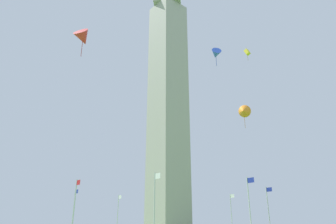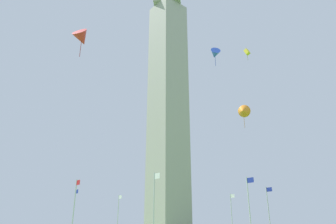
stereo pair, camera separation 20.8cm
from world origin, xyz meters
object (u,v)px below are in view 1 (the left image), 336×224
flagpole_se (175,213)px  flagpole_sw (74,210)px  flagpole_w (75,206)px  flagpole_ne (269,209)px  flagpole_nw (155,203)px  kite_orange_delta (244,111)px  kite_red_delta (83,38)px  obelisk_monument (168,92)px  kite_yellow_box (247,52)px  kite_blue_delta (216,54)px  flagpole_e (231,212)px  flagpole_n (250,205)px  flagpole_s (118,212)px

flagpole_se → flagpole_sw: bearing=-90.0°
flagpole_sw → flagpole_w: bearing=-22.5°
flagpole_ne → flagpole_nw: size_ratio=1.00×
flagpole_se → kite_orange_delta: 35.07m
flagpole_nw → flagpole_ne: bearing=90.0°
kite_orange_delta → kite_red_delta: bearing=-91.4°
flagpole_nw → kite_red_delta: bearing=-62.6°
flagpole_w → kite_red_delta: (18.15, -8.47, 12.77)m
obelisk_monument → kite_yellow_box: 16.25m
obelisk_monument → flagpole_nw: 26.52m
kite_blue_delta → kite_red_delta: bearing=-107.2°
kite_orange_delta → flagpole_e: bearing=134.3°
flagpole_n → flagpole_s: size_ratio=1.00×
flagpole_se → kite_blue_delta: (33.40, -23.11, 14.25)m
flagpole_n → flagpole_nw: same height
flagpole_e → flagpole_nw: same height
flagpole_s → kite_yellow_box: size_ratio=3.60×
flagpole_nw → kite_orange_delta: 15.57m
flagpole_ne → flagpole_w: size_ratio=1.00×
flagpole_s → kite_yellow_box: bearing=6.7°
flagpole_e → flagpole_nw: (11.32, -27.33, 0.00)m
flagpole_se → flagpole_sw: 22.64m
flagpole_w → kite_orange_delta: size_ratio=2.42×
flagpole_ne → flagpole_e: 12.25m
flagpole_n → flagpole_ne: same height
flagpole_s → kite_yellow_box: 39.67m
flagpole_se → kite_yellow_box: 36.66m
flagpole_ne → flagpole_se: 22.64m
flagpole_se → flagpole_nw: (22.64, -22.64, 0.00)m
kite_blue_delta → flagpole_n: bearing=117.2°
flagpole_n → flagpole_sw: (-27.33, -11.32, 0.00)m
flagpole_se → flagpole_w: same height
flagpole_n → flagpole_e: 22.64m
kite_blue_delta → kite_orange_delta: bearing=111.4°
kite_blue_delta → flagpole_e: bearing=128.4°
flagpole_se → flagpole_s: same height
obelisk_monument → flagpole_ne: obelisk_monument is taller
obelisk_monument → flagpole_ne: bearing=44.8°
kite_red_delta → kite_yellow_box: (-2.61, 28.18, 10.98)m
flagpole_ne → flagpole_e: size_ratio=1.00×
kite_orange_delta → flagpole_nw: bearing=-132.0°
obelisk_monument → kite_orange_delta: bearing=-9.5°
kite_yellow_box → kite_blue_delta: bearing=-67.1°
flagpole_ne → flagpole_nw: 22.64m
kite_blue_delta → kite_orange_delta: kite_blue_delta is taller
obelisk_monument → kite_blue_delta: 26.00m
kite_red_delta → kite_yellow_box: kite_yellow_box is taller
obelisk_monument → flagpole_nw: (11.38, -11.32, -21.11)m
obelisk_monument → flagpole_s: bearing=180.0°
flagpole_sw → flagpole_nw: 22.64m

